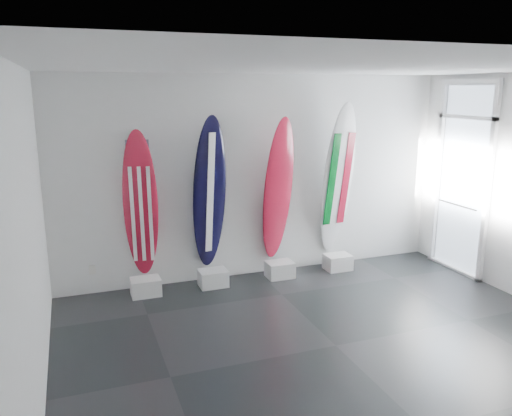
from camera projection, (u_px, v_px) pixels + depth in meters
name	position (u px, v px, depth m)	size (l,w,h in m)	color
floor	(336.00, 346.00, 5.68)	(6.00, 6.00, 0.00)	black
ceiling	(347.00, 67.00, 4.99)	(6.00, 6.00, 0.00)	white
wall_back	(258.00, 177.00, 7.62)	(6.00, 6.00, 0.00)	white
wall_left	(29.00, 244.00, 4.33)	(5.00, 5.00, 0.00)	white
display_block_usa	(146.00, 287.00, 7.05)	(0.40, 0.30, 0.24)	silver
surfboard_usa	(141.00, 205.00, 6.88)	(0.46, 0.08, 2.06)	maroon
display_block_navy	(213.00, 278.00, 7.37)	(0.40, 0.30, 0.24)	silver
surfboard_navy	(210.00, 194.00, 7.18)	(0.50, 0.08, 2.23)	black
display_block_swiss	(280.00, 270.00, 7.72)	(0.40, 0.30, 0.24)	silver
surfboard_swiss	(278.00, 190.00, 7.54)	(0.50, 0.08, 2.19)	maroon
display_block_italy	(338.00, 262.00, 8.05)	(0.40, 0.30, 0.24)	silver
surfboard_italy	(338.00, 180.00, 7.85)	(0.54, 0.08, 2.40)	white
wall_outlet	(92.00, 270.00, 7.04)	(0.09, 0.02, 0.13)	silver
glass_door	(462.00, 181.00, 7.77)	(0.12, 1.16, 2.85)	white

